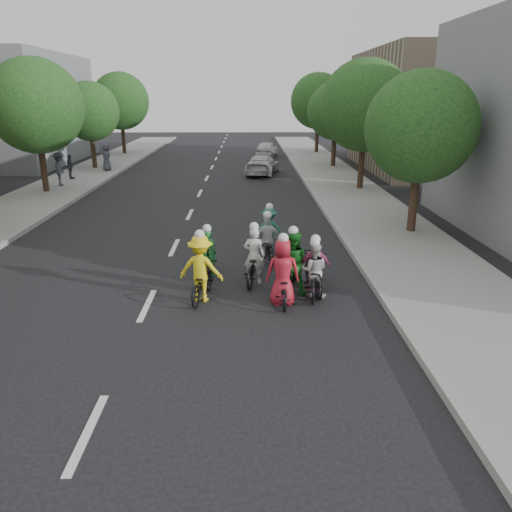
{
  "coord_description": "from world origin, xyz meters",
  "views": [
    {
      "loc": [
        2.55,
        -11.69,
        5.11
      ],
      "look_at": [
        2.78,
        0.93,
        1.0
      ],
      "focal_mm": 35.0,
      "sensor_mm": 36.0,
      "label": 1
    }
  ],
  "objects_px": {
    "cyclist_6": "(313,275)",
    "cyclist_4": "(282,279)",
    "spectator_2": "(106,157)",
    "follow_car_lead": "(262,165)",
    "cyclist_0": "(254,262)",
    "cyclist_8": "(267,245)",
    "cyclist_2": "(201,274)",
    "cyclist_5": "(208,258)",
    "spectator_1": "(70,167)",
    "cyclist_7": "(269,232)",
    "cyclist_1": "(292,268)",
    "cyclist_3": "(314,270)",
    "spectator_0": "(60,169)",
    "follow_car_trail": "(267,149)"
  },
  "relations": [
    {
      "from": "cyclist_3",
      "to": "follow_car_lead",
      "type": "bearing_deg",
      "value": -94.39
    },
    {
      "from": "cyclist_3",
      "to": "follow_car_trail",
      "type": "distance_m",
      "value": 30.45
    },
    {
      "from": "cyclist_6",
      "to": "spectator_2",
      "type": "relative_size",
      "value": 1.1
    },
    {
      "from": "cyclist_4",
      "to": "spectator_2",
      "type": "bearing_deg",
      "value": -65.49
    },
    {
      "from": "follow_car_trail",
      "to": "spectator_0",
      "type": "height_order",
      "value": "spectator_0"
    },
    {
      "from": "cyclist_2",
      "to": "cyclist_6",
      "type": "distance_m",
      "value": 2.94
    },
    {
      "from": "cyclist_4",
      "to": "spectator_2",
      "type": "distance_m",
      "value": 24.65
    },
    {
      "from": "spectator_2",
      "to": "follow_car_lead",
      "type": "bearing_deg",
      "value": -118.41
    },
    {
      "from": "cyclist_8",
      "to": "follow_car_lead",
      "type": "height_order",
      "value": "cyclist_8"
    },
    {
      "from": "cyclist_3",
      "to": "spectator_0",
      "type": "bearing_deg",
      "value": -58.66
    },
    {
      "from": "cyclist_3",
      "to": "cyclist_4",
      "type": "height_order",
      "value": "cyclist_4"
    },
    {
      "from": "follow_car_trail",
      "to": "cyclist_1",
      "type": "bearing_deg",
      "value": 99.53
    },
    {
      "from": "cyclist_0",
      "to": "spectator_1",
      "type": "relative_size",
      "value": 1.38
    },
    {
      "from": "cyclist_7",
      "to": "follow_car_trail",
      "type": "relative_size",
      "value": 0.42
    },
    {
      "from": "cyclist_6",
      "to": "spectator_2",
      "type": "bearing_deg",
      "value": -54.94
    },
    {
      "from": "cyclist_1",
      "to": "cyclist_5",
      "type": "distance_m",
      "value": 2.69
    },
    {
      "from": "cyclist_6",
      "to": "spectator_2",
      "type": "distance_m",
      "value": 24.56
    },
    {
      "from": "cyclist_2",
      "to": "spectator_1",
      "type": "relative_size",
      "value": 1.28
    },
    {
      "from": "cyclist_8",
      "to": "spectator_1",
      "type": "distance_m",
      "value": 19.43
    },
    {
      "from": "cyclist_4",
      "to": "cyclist_5",
      "type": "relative_size",
      "value": 1.18
    },
    {
      "from": "cyclist_7",
      "to": "follow_car_trail",
      "type": "height_order",
      "value": "cyclist_7"
    },
    {
      "from": "cyclist_4",
      "to": "follow_car_lead",
      "type": "relative_size",
      "value": 0.43
    },
    {
      "from": "cyclist_2",
      "to": "spectator_0",
      "type": "height_order",
      "value": "spectator_0"
    },
    {
      "from": "cyclist_8",
      "to": "cyclist_7",
      "type": "bearing_deg",
      "value": -105.28
    },
    {
      "from": "cyclist_0",
      "to": "cyclist_4",
      "type": "xyz_separation_m",
      "value": [
        0.7,
        -1.53,
        0.06
      ]
    },
    {
      "from": "cyclist_4",
      "to": "follow_car_lead",
      "type": "distance_m",
      "value": 21.42
    },
    {
      "from": "spectator_1",
      "to": "follow_car_trail",
      "type": "bearing_deg",
      "value": -47.72
    },
    {
      "from": "cyclist_4",
      "to": "follow_car_lead",
      "type": "height_order",
      "value": "cyclist_4"
    },
    {
      "from": "cyclist_0",
      "to": "cyclist_8",
      "type": "xyz_separation_m",
      "value": [
        0.44,
        1.67,
        -0.01
      ]
    },
    {
      "from": "follow_car_trail",
      "to": "spectator_0",
      "type": "bearing_deg",
      "value": 60.72
    },
    {
      "from": "cyclist_1",
      "to": "cyclist_3",
      "type": "bearing_deg",
      "value": -167.71
    },
    {
      "from": "cyclist_2",
      "to": "spectator_2",
      "type": "bearing_deg",
      "value": -58.26
    },
    {
      "from": "cyclist_1",
      "to": "cyclist_7",
      "type": "bearing_deg",
      "value": -71.92
    },
    {
      "from": "cyclist_0",
      "to": "cyclist_3",
      "type": "distance_m",
      "value": 1.78
    },
    {
      "from": "cyclist_6",
      "to": "cyclist_7",
      "type": "height_order",
      "value": "cyclist_7"
    },
    {
      "from": "cyclist_3",
      "to": "cyclist_0",
      "type": "bearing_deg",
      "value": -33.1
    },
    {
      "from": "cyclist_4",
      "to": "spectator_2",
      "type": "relative_size",
      "value": 1.04
    },
    {
      "from": "cyclist_8",
      "to": "spectator_2",
      "type": "relative_size",
      "value": 0.94
    },
    {
      "from": "cyclist_2",
      "to": "follow_car_trail",
      "type": "relative_size",
      "value": 0.5
    },
    {
      "from": "cyclist_2",
      "to": "follow_car_trail",
      "type": "xyz_separation_m",
      "value": [
        2.88,
        30.93,
        -0.05
      ]
    },
    {
      "from": "cyclist_8",
      "to": "follow_car_lead",
      "type": "xyz_separation_m",
      "value": [
        0.39,
        18.23,
        0.05
      ]
    },
    {
      "from": "spectator_0",
      "to": "cyclist_5",
      "type": "bearing_deg",
      "value": -159.11
    },
    {
      "from": "cyclist_3",
      "to": "follow_car_lead",
      "type": "xyz_separation_m",
      "value": [
        -0.77,
        20.69,
        0.01
      ]
    },
    {
      "from": "cyclist_8",
      "to": "spectator_0",
      "type": "bearing_deg",
      "value": -60.53
    },
    {
      "from": "cyclist_7",
      "to": "spectator_2",
      "type": "xyz_separation_m",
      "value": [
        -10.23,
        17.7,
        0.42
      ]
    },
    {
      "from": "cyclist_0",
      "to": "cyclist_5",
      "type": "distance_m",
      "value": 1.43
    },
    {
      "from": "cyclist_1",
      "to": "spectator_2",
      "type": "bearing_deg",
      "value": -52.08
    },
    {
      "from": "cyclist_6",
      "to": "cyclist_4",
      "type": "bearing_deg",
      "value": 39.44
    },
    {
      "from": "spectator_0",
      "to": "spectator_1",
      "type": "height_order",
      "value": "spectator_0"
    },
    {
      "from": "cyclist_4",
      "to": "cyclist_5",
      "type": "distance_m",
      "value": 2.87
    }
  ]
}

